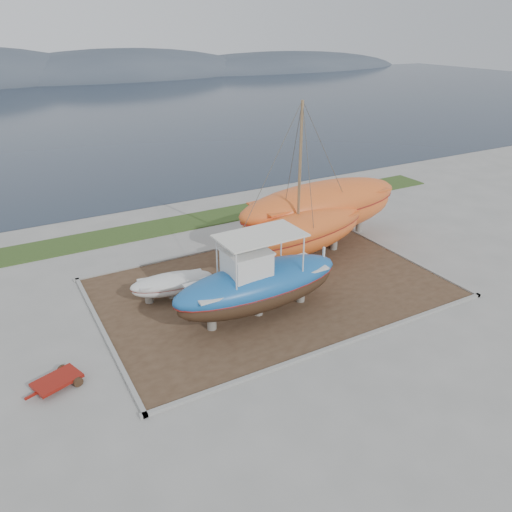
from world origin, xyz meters
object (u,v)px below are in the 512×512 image
orange_sailboat (305,186)px  orange_bare_hull (321,214)px  blue_caique (258,276)px  red_trailer (57,383)px  white_dinghy (172,287)px

orange_sailboat → orange_bare_hull: orange_sailboat is taller
blue_caique → red_trailer: (-9.63, -0.76, -2.00)m
orange_bare_hull → red_trailer: size_ratio=4.51×
white_dinghy → orange_bare_hull: (10.94, 2.12, 1.32)m
blue_caique → white_dinghy: blue_caique is taller
white_dinghy → orange_sailboat: (8.42, 0.36, 4.08)m
orange_sailboat → orange_bare_hull: size_ratio=0.80×
blue_caique → orange_sailboat: size_ratio=0.91×
orange_sailboat → orange_bare_hull: (2.52, 1.76, -2.76)m
blue_caique → white_dinghy: size_ratio=2.04×
orange_sailboat → red_trailer: size_ratio=3.62×
blue_caique → red_trailer: blue_caique is taller
blue_caique → red_trailer: 9.87m
red_trailer → white_dinghy: bearing=14.1°
blue_caique → orange_bare_hull: blue_caique is taller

